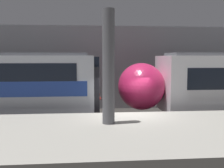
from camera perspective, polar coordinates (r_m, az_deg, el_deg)
ground_plane at (r=11.51m, az=3.52°, el=-11.53°), size 120.00×120.00×0.00m
platform at (r=8.90m, az=6.12°, el=-13.09°), size 40.00×5.22×1.10m
station_rear_barrier at (r=17.50m, az=0.36°, el=3.57°), size 50.00×0.15×5.49m
support_pillar_near at (r=9.08m, az=-0.77°, el=3.68°), size 0.43×0.43×3.98m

